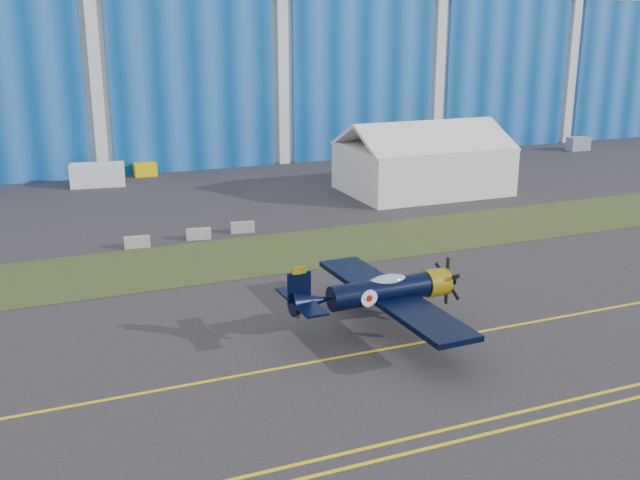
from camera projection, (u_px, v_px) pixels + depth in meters
name	position (u px, v px, depth m)	size (l,w,h in m)	color
ground	(215.00, 338.00, 42.26)	(260.00, 260.00, 0.00)	#312D32
grass_median	(165.00, 266.00, 54.65)	(260.00, 10.00, 0.02)	#475128
hangar	(74.00, 38.00, 101.61)	(220.00, 45.70, 30.00)	silver
taxiway_centreline	(240.00, 375.00, 37.83)	(200.00, 0.20, 0.02)	yellow
edge_line_near	(310.00, 477.00, 29.41)	(80.00, 0.20, 0.02)	yellow
edge_line_far	(301.00, 464.00, 30.30)	(80.00, 0.20, 0.02)	yellow
warbird	(381.00, 291.00, 42.52)	(12.14, 14.53, 4.23)	black
tent	(423.00, 156.00, 77.49)	(16.13, 11.89, 7.44)	white
shipping_container	(98.00, 175.00, 80.65)	(5.68, 2.27, 2.46)	white
tug	(145.00, 170.00, 86.11)	(2.52, 1.58, 1.47)	#FFCD00
gse_box	(578.00, 144.00, 103.01)	(3.02, 1.61, 1.81)	gray
barrier_a	(137.00, 242.00, 59.00)	(2.00, 0.60, 0.90)	#979B8C
barrier_b	(199.00, 234.00, 61.25)	(2.00, 0.60, 0.90)	#979D99
barrier_c	(242.00, 227.00, 63.20)	(2.00, 0.60, 0.90)	gray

